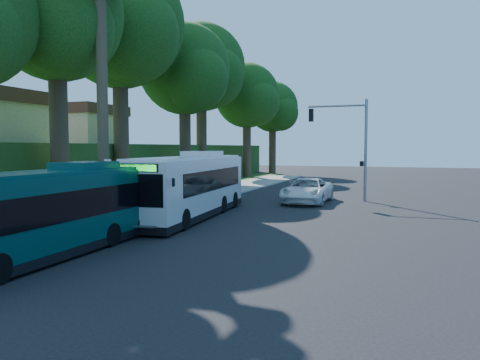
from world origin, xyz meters
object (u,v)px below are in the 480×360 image
at_px(white_bus, 191,185).
at_px(pickup, 307,191).
at_px(teal_bus, 55,210).
at_px(bus_shelter, 103,184).

xyz_separation_m(white_bus, pickup, (4.51, 8.50, -0.89)).
bearing_deg(teal_bus, bus_shelter, 113.97).
distance_m(bus_shelter, teal_bus, 8.16).
bearing_deg(teal_bus, pickup, 73.35).
height_order(bus_shelter, white_bus, white_bus).
height_order(bus_shelter, teal_bus, teal_bus).
relative_size(teal_bus, pickup, 1.80).
bearing_deg(bus_shelter, white_bus, 28.74).
relative_size(bus_shelter, white_bus, 0.27).
distance_m(bus_shelter, white_bus, 4.54).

